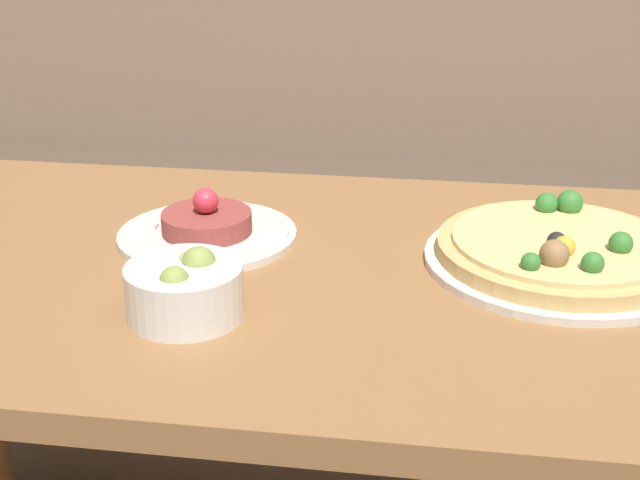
# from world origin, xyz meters

# --- Properties ---
(dining_table) EXTENTS (1.39, 0.70, 0.75)m
(dining_table) POSITION_xyz_m (0.00, 0.35, 0.65)
(dining_table) COLOR olive
(dining_table) RESTS_ON ground_plane
(pizza_plate) EXTENTS (0.33, 0.33, 0.06)m
(pizza_plate) POSITION_xyz_m (0.32, 0.40, 0.77)
(pizza_plate) COLOR silver
(pizza_plate) RESTS_ON dining_table
(tartare_plate) EXTENTS (0.23, 0.23, 0.07)m
(tartare_plate) POSITION_xyz_m (-0.13, 0.41, 0.77)
(tartare_plate) COLOR silver
(tartare_plate) RESTS_ON dining_table
(small_bowl) EXTENTS (0.13, 0.13, 0.07)m
(small_bowl) POSITION_xyz_m (-0.10, 0.20, 0.79)
(small_bowl) COLOR white
(small_bowl) RESTS_ON dining_table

